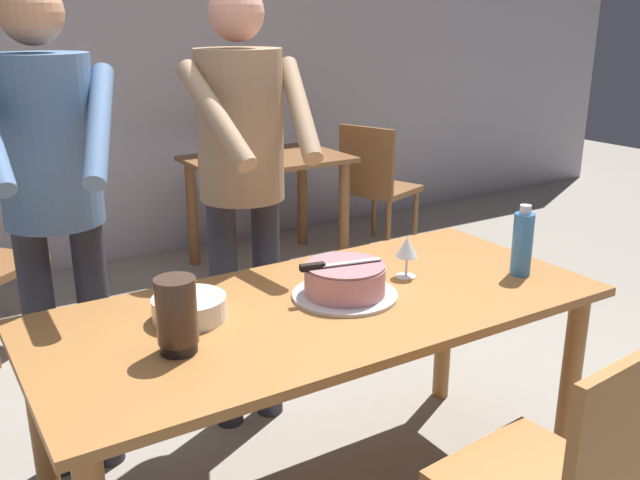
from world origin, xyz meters
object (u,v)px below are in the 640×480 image
Objects in this scene: cake_knife at (324,265)px; background_table at (267,181)px; water_bottle at (522,243)px; hurricane_lamp at (177,315)px; cake_on_platter at (345,282)px; background_chair_2 at (376,183)px; wine_glass_near at (407,249)px; main_dining_table at (324,334)px; person_cutting_cake at (242,166)px; plate_stack at (189,308)px; person_standing_beside at (52,187)px.

background_table is (0.96, 2.22, -0.29)m from cake_knife.
water_bottle is 1.19× the size of hurricane_lamp.
background_chair_2 is at bearing 51.43° from cake_on_platter.
main_dining_table is at bearing -173.00° from wine_glass_near.
cake_on_platter is 0.29m from wine_glass_near.
cake_on_platter is 0.20× the size of person_cutting_cake.
cake_on_platter is 1.62× the size of hurricane_lamp.
plate_stack is (-0.42, 0.09, -0.08)m from cake_knife.
main_dining_table is 1.79× the size of background_table.
background_chair_2 is (2.18, 2.02, -0.29)m from plate_stack.
water_bottle is at bearing -13.83° from cake_on_platter.
cake_knife is 1.08× the size of water_bottle.
person_standing_beside is 1.91× the size of background_chair_2.
person_cutting_cake is 1.00× the size of person_standing_beside.
cake_on_platter is 0.34× the size of background_table.
background_chair_2 is (1.69, 2.12, -0.31)m from cake_on_platter.
cake_knife is 0.53m from hurricane_lamp.
person_standing_beside is at bearing 136.89° from cake_knife.
hurricane_lamp is (-0.87, -0.12, 0.00)m from wine_glass_near.
cake_on_platter is at bearing -172.66° from wine_glass_near.
person_standing_beside is at bearing 177.45° from person_cutting_cake.
person_cutting_cake is 1.91× the size of background_chair_2.
main_dining_table is 6.67× the size of cake_knife.
hurricane_lamp is 0.90m from person_cutting_cake.
wine_glass_near is at bearing 151.48° from water_bottle.
background_chair_2 reaches higher than background_table.
main_dining_table is at bearing -92.58° from person_cutting_cake.
background_chair_2 is (2.43, 1.49, -0.58)m from person_standing_beside.
person_standing_beside is at bearing 139.10° from cake_on_platter.
hurricane_lamp reaches higher than plate_stack.
person_cutting_cake is at bearing -139.08° from background_chair_2.
person_cutting_cake is at bearing -120.24° from background_table.
person_cutting_cake is 1.95m from background_table.
water_bottle is 0.28× the size of background_chair_2.
person_standing_beside is at bearing -135.45° from background_table.
cake_knife is at bearing -91.19° from person_cutting_cake.
person_standing_beside is at bearing -148.48° from background_chair_2.
background_chair_2 reaches higher than cake_knife.
water_bottle is (1.12, -0.26, 0.08)m from plate_stack.
hurricane_lamp is (-0.59, -0.08, 0.06)m from cake_on_platter.
background_chair_2 is at bearing 55.88° from wine_glass_near.
background_chair_2 is at bearing 31.52° from person_standing_beside.
water_bottle reaches higher than hurricane_lamp.
person_standing_beside is 2.91m from background_chair_2.
wine_glass_near is (0.77, -0.06, 0.07)m from plate_stack.
main_dining_table reaches higher than background_table.
cake_knife is at bearing -129.90° from background_chair_2.
hurricane_lamp is at bearing 176.58° from water_bottle.
person_cutting_cake reaches higher than plate_stack.
background_table is at bearing 44.55° from person_standing_beside.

